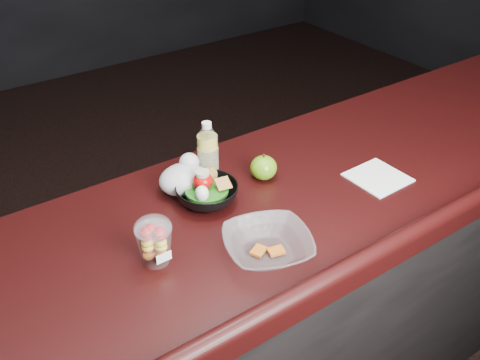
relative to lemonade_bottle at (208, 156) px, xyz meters
name	(u,v)px	position (x,y,z in m)	size (l,w,h in m)	color
counter	(235,336)	(-0.04, -0.19, -0.59)	(4.06, 0.71, 1.02)	black
lemonade_bottle	(208,156)	(0.00, 0.00, 0.00)	(0.06, 0.06, 0.19)	yellow
fruit_cup	(154,240)	(-0.30, -0.24, -0.01)	(0.09, 0.09, 0.13)	white
green_apple	(264,168)	(0.14, -0.09, -0.04)	(0.08, 0.08, 0.08)	#3F810E
plastic_bag	(184,177)	(-0.09, -0.01, -0.03)	(0.14, 0.12, 0.11)	silver
snack_bowl	(206,192)	(-0.07, -0.10, -0.05)	(0.22, 0.22, 0.10)	black
takeout_bowl	(268,245)	(-0.06, -0.38, -0.05)	(0.28, 0.28, 0.05)	silver
paper_napkin	(378,177)	(0.43, -0.29, -0.08)	(0.16, 0.16, 0.00)	white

